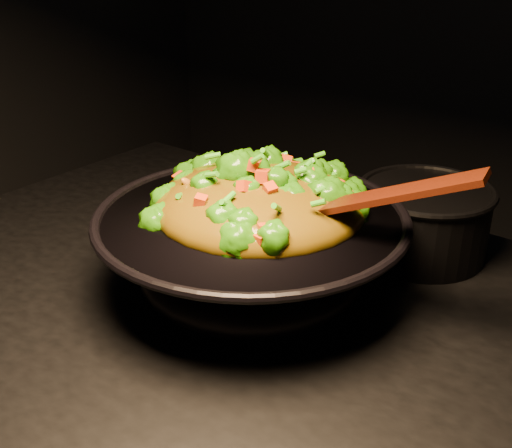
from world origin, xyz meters
The scene contains 4 objects.
wok centered at (-0.03, 0.08, 0.96)m, with size 0.40×0.40×0.11m, color black, non-canonical shape.
stir_fry centered at (-0.04, 0.10, 1.06)m, with size 0.28×0.28×0.10m, color #297108, non-canonical shape.
spatula centered at (0.11, 0.11, 1.06)m, with size 0.29×0.04×0.01m, color #361907.
back_pot centered at (0.10, 0.32, 0.95)m, with size 0.19×0.19×0.11m, color black.
Camera 1 is at (0.44, -0.51, 1.36)m, focal length 45.00 mm.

